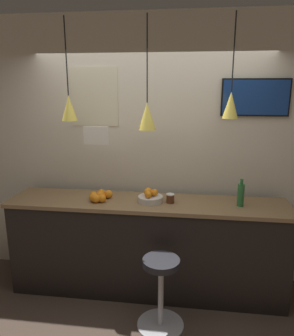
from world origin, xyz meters
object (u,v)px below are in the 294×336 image
bar_stool (161,286)px  juice_bottle (241,195)px  fruit_bowl (150,197)px  spread_jar (170,198)px  mounted_tv (255,97)px

bar_stool → juice_bottle: juice_bottle is taller
fruit_bowl → spread_jar: (0.20, 0.00, -0.00)m
mounted_tv → juice_bottle: bearing=-109.9°
juice_bottle → mounted_tv: (0.13, 0.36, 0.91)m
bar_stool → fruit_bowl: fruit_bowl is taller
bar_stool → fruit_bowl: bearing=107.1°
fruit_bowl → spread_jar: 0.20m
bar_stool → mounted_tv: size_ratio=1.01×
spread_jar → mounted_tv: mounted_tv is taller
juice_bottle → spread_jar: juice_bottle is taller
bar_stool → juice_bottle: bearing=36.3°
fruit_bowl → juice_bottle: 0.89m
bar_stool → juice_bottle: (0.73, 0.53, 0.72)m
bar_stool → spread_jar: 0.84m
bar_stool → fruit_bowl: (-0.16, 0.53, 0.65)m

